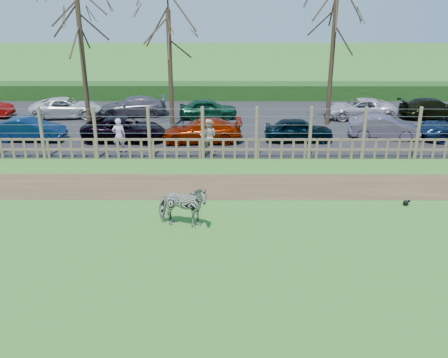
{
  "coord_description": "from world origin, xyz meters",
  "views": [
    {
      "loc": [
        1.04,
        -14.36,
        7.63
      ],
      "look_at": [
        1.0,
        2.5,
        1.1
      ],
      "focal_mm": 40.0,
      "sensor_mm": 36.0,
      "label": 1
    }
  ],
  "objects_px": {
    "car_5": "(384,127)",
    "car_12": "(360,109)",
    "car_10": "(208,109)",
    "car_2": "(124,129)",
    "tree_left": "(80,28)",
    "car_3": "(202,131)",
    "crow": "(406,203)",
    "tree_right": "(334,33)",
    "visitor_b": "(208,137)",
    "car_9": "(133,106)",
    "car_13": "(433,108)",
    "car_4": "(299,130)",
    "visitor_a": "(119,136)",
    "car_8": "(66,108)",
    "tree_mid": "(169,41)",
    "car_1": "(29,129)",
    "zebra": "(182,206)"
  },
  "relations": [
    {
      "from": "car_13",
      "to": "car_4",
      "type": "bearing_deg",
      "value": 113.42
    },
    {
      "from": "car_2",
      "to": "car_12",
      "type": "relative_size",
      "value": 1.0
    },
    {
      "from": "car_9",
      "to": "car_2",
      "type": "bearing_deg",
      "value": -2.15
    },
    {
      "from": "tree_right",
      "to": "car_8",
      "type": "bearing_deg",
      "value": 173.18
    },
    {
      "from": "car_1",
      "to": "car_5",
      "type": "bearing_deg",
      "value": -85.67
    },
    {
      "from": "visitor_b",
      "to": "car_10",
      "type": "height_order",
      "value": "visitor_b"
    },
    {
      "from": "tree_right",
      "to": "car_12",
      "type": "relative_size",
      "value": 1.7
    },
    {
      "from": "tree_mid",
      "to": "car_1",
      "type": "xyz_separation_m",
      "value": [
        -7.22,
        -2.61,
        -4.23
      ]
    },
    {
      "from": "car_9",
      "to": "car_10",
      "type": "relative_size",
      "value": 1.17
    },
    {
      "from": "tree_left",
      "to": "car_3",
      "type": "relative_size",
      "value": 1.9
    },
    {
      "from": "car_5",
      "to": "car_8",
      "type": "relative_size",
      "value": 0.84
    },
    {
      "from": "zebra",
      "to": "visitor_b",
      "type": "height_order",
      "value": "visitor_b"
    },
    {
      "from": "zebra",
      "to": "car_8",
      "type": "bearing_deg",
      "value": 38.85
    },
    {
      "from": "car_1",
      "to": "car_5",
      "type": "relative_size",
      "value": 1.0
    },
    {
      "from": "car_8",
      "to": "car_9",
      "type": "distance_m",
      "value": 4.07
    },
    {
      "from": "car_2",
      "to": "car_5",
      "type": "bearing_deg",
      "value": -85.8
    },
    {
      "from": "car_12",
      "to": "visitor_b",
      "type": "bearing_deg",
      "value": -51.88
    },
    {
      "from": "car_8",
      "to": "zebra",
      "type": "bearing_deg",
      "value": -158.32
    },
    {
      "from": "crow",
      "to": "car_8",
      "type": "relative_size",
      "value": 0.06
    },
    {
      "from": "car_1",
      "to": "car_2",
      "type": "distance_m",
      "value": 4.95
    },
    {
      "from": "tree_left",
      "to": "tree_right",
      "type": "bearing_deg",
      "value": 6.34
    },
    {
      "from": "car_2",
      "to": "car_1",
      "type": "bearing_deg",
      "value": 92.65
    },
    {
      "from": "car_4",
      "to": "car_3",
      "type": "bearing_deg",
      "value": 91.51
    },
    {
      "from": "car_2",
      "to": "car_12",
      "type": "bearing_deg",
      "value": -68.36
    },
    {
      "from": "car_8",
      "to": "car_10",
      "type": "relative_size",
      "value": 1.23
    },
    {
      "from": "visitor_b",
      "to": "car_3",
      "type": "height_order",
      "value": "visitor_b"
    },
    {
      "from": "tree_right",
      "to": "car_8",
      "type": "height_order",
      "value": "tree_right"
    },
    {
      "from": "zebra",
      "to": "car_2",
      "type": "xyz_separation_m",
      "value": [
        -3.87,
        10.05,
        -0.11
      ]
    },
    {
      "from": "tree_left",
      "to": "visitor_b",
      "type": "height_order",
      "value": "tree_left"
    },
    {
      "from": "car_3",
      "to": "car_12",
      "type": "distance_m",
      "value": 10.7
    },
    {
      "from": "zebra",
      "to": "crow",
      "type": "bearing_deg",
      "value": -68.06
    },
    {
      "from": "visitor_a",
      "to": "car_8",
      "type": "xyz_separation_m",
      "value": [
        -4.69,
        7.12,
        -0.26
      ]
    },
    {
      "from": "car_1",
      "to": "car_5",
      "type": "height_order",
      "value": "same"
    },
    {
      "from": "car_8",
      "to": "car_9",
      "type": "relative_size",
      "value": 1.04
    },
    {
      "from": "car_3",
      "to": "car_10",
      "type": "relative_size",
      "value": 1.17
    },
    {
      "from": "tree_right",
      "to": "car_2",
      "type": "relative_size",
      "value": 1.7
    },
    {
      "from": "crow",
      "to": "car_2",
      "type": "height_order",
      "value": "car_2"
    },
    {
      "from": "visitor_b",
      "to": "car_3",
      "type": "relative_size",
      "value": 0.42
    },
    {
      "from": "crow",
      "to": "car_3",
      "type": "distance_m",
      "value": 11.29
    },
    {
      "from": "car_5",
      "to": "car_12",
      "type": "relative_size",
      "value": 0.84
    },
    {
      "from": "car_10",
      "to": "car_2",
      "type": "bearing_deg",
      "value": 132.8
    },
    {
      "from": "tree_right",
      "to": "car_1",
      "type": "xyz_separation_m",
      "value": [
        -16.22,
        -3.11,
        -4.6
      ]
    },
    {
      "from": "tree_left",
      "to": "car_10",
      "type": "bearing_deg",
      "value": 25.51
    },
    {
      "from": "tree_right",
      "to": "car_10",
      "type": "distance_m",
      "value": 8.53
    },
    {
      "from": "crow",
      "to": "car_4",
      "type": "relative_size",
      "value": 0.08
    },
    {
      "from": "tree_right",
      "to": "car_10",
      "type": "xyz_separation_m",
      "value": [
        -7.0,
        1.6,
        -4.6
      ]
    },
    {
      "from": "car_3",
      "to": "car_13",
      "type": "xyz_separation_m",
      "value": [
        13.97,
        5.09,
        0.0
      ]
    },
    {
      "from": "car_10",
      "to": "car_13",
      "type": "xyz_separation_m",
      "value": [
        13.8,
        0.11,
        0.0
      ]
    },
    {
      "from": "crow",
      "to": "car_5",
      "type": "distance_m",
      "value": 8.89
    },
    {
      "from": "tree_left",
      "to": "car_3",
      "type": "height_order",
      "value": "tree_left"
    }
  ]
}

